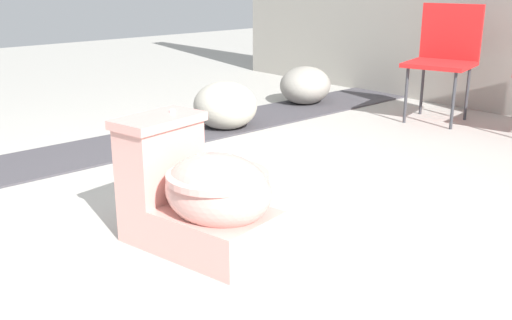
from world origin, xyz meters
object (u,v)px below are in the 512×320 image
folding_chair_left (445,50)px  boulder_far (225,105)px  boulder_near (305,85)px  toilet (199,195)px

folding_chair_left → boulder_far: bearing=-45.1°
boulder_near → boulder_far: boulder_far is taller
folding_chair_left → boulder_far: (-0.83, -1.39, -0.35)m
toilet → folding_chair_left: size_ratio=0.82×
folding_chair_left → boulder_far: size_ratio=1.82×
toilet → boulder_near: toilet is taller
toilet → folding_chair_left: 2.73m
boulder_near → folding_chair_left: bearing=19.6°
toilet → boulder_far: (-1.41, 1.27, -0.05)m
toilet → boulder_far: size_ratio=1.49×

